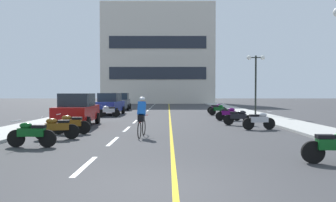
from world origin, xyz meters
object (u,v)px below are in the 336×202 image
at_px(motorcycle_7, 109,111).
at_px(motorcycle_9, 217,108).
at_px(cyclist_rider, 142,116).
at_px(parked_car_near, 78,110).
at_px(motorcycle_0, 336,146).
at_px(street_lamp_mid, 256,71).
at_px(motorcycle_5, 239,117).
at_px(motorcycle_3, 71,124).
at_px(motorcycle_1, 32,134).
at_px(motorcycle_4, 259,120).
at_px(parked_car_mid, 110,104).
at_px(motorcycle_2, 57,128).
at_px(parked_car_far, 121,101).
at_px(motorcycle_6, 229,114).
at_px(motorcycle_8, 219,109).

xyz_separation_m(motorcycle_7, motorcycle_9, (8.83, 4.09, 0.00)).
bearing_deg(cyclist_rider, parked_car_near, 133.51).
relative_size(parked_car_near, motorcycle_0, 2.51).
xyz_separation_m(street_lamp_mid, motorcycle_5, (-3.03, -7.34, -3.14)).
height_order(motorcycle_3, motorcycle_7, same).
relative_size(motorcycle_1, motorcycle_5, 1.02).
distance_m(street_lamp_mid, motorcycle_4, 10.19).
bearing_deg(motorcycle_5, motorcycle_9, 88.12).
relative_size(street_lamp_mid, motorcycle_9, 2.78).
height_order(parked_car_near, motorcycle_3, parked_car_near).
relative_size(parked_car_mid, motorcycle_3, 2.51).
height_order(street_lamp_mid, motorcycle_7, street_lamp_mid).
distance_m(parked_car_mid, motorcycle_1, 15.60).
relative_size(parked_car_mid, motorcycle_1, 2.51).
xyz_separation_m(motorcycle_1, motorcycle_2, (0.24, 1.74, 0.00)).
bearing_deg(motorcycle_7, parked_car_near, -94.97).
relative_size(parked_car_far, motorcycle_1, 2.51).
bearing_deg(motorcycle_9, motorcycle_5, -91.88).
bearing_deg(parked_car_far, motorcycle_3, -87.81).
distance_m(motorcycle_2, motorcycle_6, 11.80).
bearing_deg(cyclist_rider, motorcycle_8, 67.00).
height_order(parked_car_far, motorcycle_4, parked_car_far).
bearing_deg(motorcycle_1, motorcycle_3, 84.38).
distance_m(parked_car_far, motorcycle_4, 20.44).
bearing_deg(motorcycle_8, parked_car_far, 139.11).
bearing_deg(parked_car_far, cyclist_rider, -79.00).
xyz_separation_m(motorcycle_4, motorcycle_8, (-0.41, 9.99, 0.00)).
bearing_deg(motorcycle_8, street_lamp_mid, -12.03).
bearing_deg(motorcycle_3, parked_car_far, 92.19).
relative_size(parked_car_far, motorcycle_4, 2.52).
distance_m(parked_car_far, motorcycle_7, 10.17).
xyz_separation_m(parked_car_near, motorcycle_3, (0.70, -3.39, -0.44)).
bearing_deg(parked_car_near, motorcycle_1, -86.80).
xyz_separation_m(motorcycle_0, motorcycle_9, (-0.04, 19.40, 0.00)).
xyz_separation_m(parked_car_far, motorcycle_2, (0.67, -21.26, -0.44)).
distance_m(parked_car_mid, motorcycle_0, 20.31).
bearing_deg(parked_car_near, motorcycle_3, -78.38).
bearing_deg(street_lamp_mid, cyclist_rider, -124.57).
xyz_separation_m(motorcycle_0, motorcycle_8, (-0.21, 17.45, 0.00)).
distance_m(motorcycle_3, cyclist_rider, 3.33).
height_order(motorcycle_8, motorcycle_9, same).
relative_size(motorcycle_0, motorcycle_6, 1.00).
distance_m(street_lamp_mid, motorcycle_3, 16.19).
bearing_deg(motorcycle_6, motorcycle_8, 88.31).
height_order(street_lamp_mid, parked_car_far, street_lamp_mid).
bearing_deg(motorcycle_5, motorcycle_6, 89.85).
height_order(parked_car_mid, motorcycle_6, parked_car_mid).
bearing_deg(motorcycle_0, motorcycle_3, 146.56).
distance_m(parked_car_mid, motorcycle_2, 13.87).
xyz_separation_m(motorcycle_0, motorcycle_7, (-8.87, 15.32, 0.00)).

